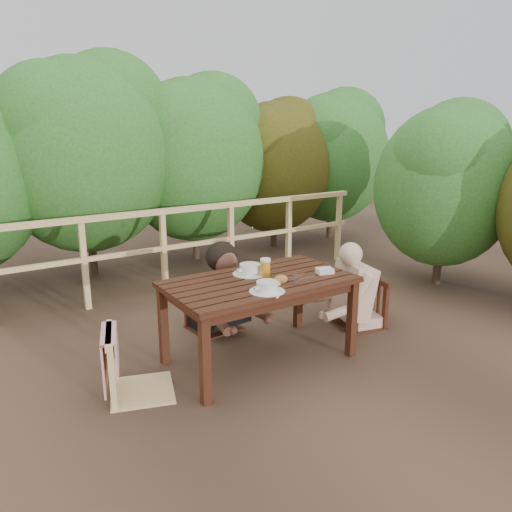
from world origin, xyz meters
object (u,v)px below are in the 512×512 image
soup_near (267,287)px  soup_far (250,270)px  woman (212,261)px  butter_tub (325,272)px  diner_right (364,256)px  beer_glass (265,268)px  chair_left (138,333)px  table (259,321)px  tumbler (296,280)px  chair_far (213,285)px  bread_roll (281,279)px  chair_right (360,282)px

soup_near → soup_far: bearing=73.5°
woman → butter_tub: bearing=115.2°
diner_right → beer_glass: 1.19m
butter_tub → diner_right: bearing=34.6°
chair_left → butter_tub: chair_left is taller
woman → table: bearing=86.0°
soup_near → woman: bearing=84.5°
beer_glass → tumbler: (0.09, -0.29, -0.04)m
diner_right → butter_tub: (-0.72, -0.25, 0.03)m
chair_far → diner_right: bearing=-33.5°
tumbler → soup_near: bearing=-174.2°
diner_right → tumbler: diner_right is taller
chair_far → bread_roll: 1.00m
soup_near → soup_far: soup_far is taller
beer_glass → tumbler: beer_glass is taller
bread_roll → beer_glass: (-0.01, 0.20, 0.05)m
bread_roll → chair_left: bearing=170.0°
soup_near → butter_tub: size_ratio=1.97×
diner_right → soup_far: (-1.25, 0.09, 0.05)m
chair_right → diner_right: 0.26m
chair_right → woman: size_ratio=0.65×
table → bread_roll: size_ratio=12.12×
bread_roll → tumbler: (0.08, -0.09, 0.00)m
tumbler → woman: bearing=100.2°
chair_left → beer_glass: size_ratio=5.80×
chair_far → beer_glass: 0.82m
chair_far → woman: size_ratio=0.66×
diner_right → tumbler: size_ratio=17.10×
chair_far → butter_tub: 1.14m
soup_near → beer_glass: bearing=57.7°
chair_right → soup_far: size_ratio=2.98×
chair_left → beer_glass: (1.11, 0.00, 0.30)m
diner_right → woman: bearing=73.6°
table → tumbler: size_ratio=18.55×
chair_far → bread_roll: size_ratio=7.19×
soup_near → tumbler: size_ratio=3.36×
beer_glass → table: bearing=-154.6°
chair_far → soup_far: 0.69m
diner_right → bread_roll: bearing=114.8°
beer_glass → butter_tub: bearing=-24.3°
tumbler → butter_tub: (0.37, 0.08, -0.01)m
chair_left → tumbler: (1.21, -0.29, 0.26)m
table → soup_near: 0.50m
chair_right → tumbler: chair_right is taller
beer_glass → woman: bearing=97.3°
woman → chair_far: bearing=85.2°
soup_near → tumbler: bearing=5.8°
chair_far → soup_far: bearing=-92.1°
diner_right → butter_tub: diner_right is taller
soup_far → beer_glass: beer_glass is taller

